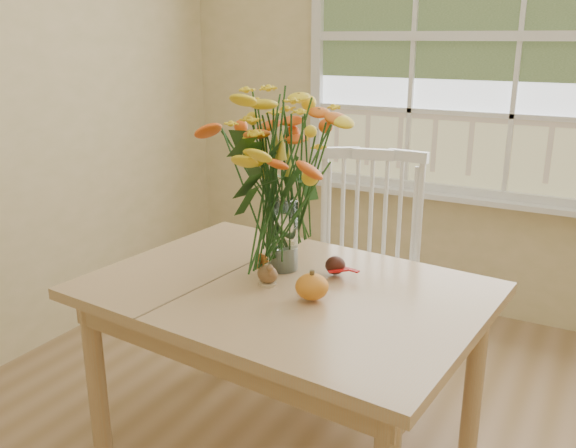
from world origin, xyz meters
The scene contains 8 objects.
wall_back centered at (0.00, 2.25, 1.35)m, with size 4.00×0.02×2.70m, color #D6C689.
window centered at (0.00, 2.21, 1.53)m, with size 2.42×0.12×1.74m.
dining_table centered at (-0.44, 0.57, 0.62)m, with size 1.41×1.07×0.72m.
windsor_chair centered at (-0.43, 1.30, 0.58)m, with size 0.58×0.56×1.04m.
flower_vase centered at (-0.53, 0.71, 1.11)m, with size 0.55×0.55×0.65m.
pumpkin centered at (-0.31, 0.51, 0.76)m, with size 0.11×0.11×0.09m, color #BF6B16.
turkey_figurine centered at (-0.50, 0.55, 0.76)m, with size 0.08×0.07×0.10m.
dark_gourd centered at (-0.33, 0.75, 0.75)m, with size 0.13×0.08×0.07m.
Camera 1 is at (0.51, -1.15, 1.55)m, focal length 38.00 mm.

